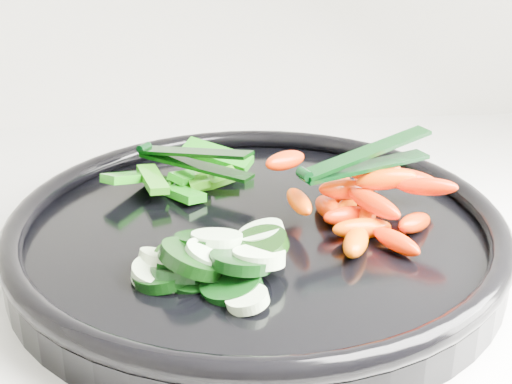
{
  "coord_description": "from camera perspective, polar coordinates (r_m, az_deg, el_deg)",
  "views": [
    {
      "loc": [
        -0.58,
        1.2,
        1.2
      ],
      "look_at": [
        -0.54,
        1.68,
        0.99
      ],
      "focal_mm": 50.0,
      "sensor_mm": 36.0,
      "label": 1
    }
  ],
  "objects": [
    {
      "name": "veggie_tray",
      "position": [
        0.54,
        0.0,
        -3.34
      ],
      "size": [
        0.39,
        0.39,
        0.04
      ],
      "color": "black",
      "rests_on": "counter"
    },
    {
      "name": "cucumber_pile",
      "position": [
        0.48,
        -4.13,
        -5.58
      ],
      "size": [
        0.12,
        0.1,
        0.04
      ],
      "color": "black",
      "rests_on": "veggie_tray"
    },
    {
      "name": "carrot_pile",
      "position": [
        0.55,
        8.53,
        -0.52
      ],
      "size": [
        0.15,
        0.15,
        0.05
      ],
      "color": "#E93A00",
      "rests_on": "veggie_tray"
    },
    {
      "name": "pepper_pile",
      "position": [
        0.61,
        -5.54,
        1.31
      ],
      "size": [
        0.13,
        0.11,
        0.03
      ],
      "color": "#246A0A",
      "rests_on": "veggie_tray"
    },
    {
      "name": "tong_carrot",
      "position": [
        0.54,
        8.55,
        2.53
      ],
      "size": [
        0.11,
        0.06,
        0.02
      ],
      "color": "black",
      "rests_on": "carrot_pile"
    },
    {
      "name": "tong_pepper",
      "position": [
        0.61,
        -5.22,
        2.73
      ],
      "size": [
        0.1,
        0.08,
        0.02
      ],
      "color": "black",
      "rests_on": "pepper_pile"
    }
  ]
}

